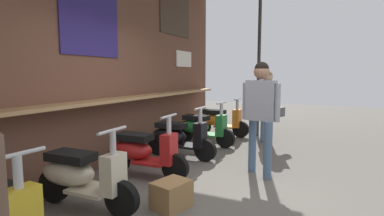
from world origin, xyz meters
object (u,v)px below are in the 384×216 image
at_px(scooter_orange, 219,120).
at_px(shopper_passing, 261,106).
at_px(scooter_cream, 80,175).
at_px(scooter_red, 141,151).
at_px(scooter_black, 177,137).
at_px(shopper_browsing, 268,100).
at_px(scooter_green, 201,127).
at_px(merchandise_crate, 171,195).

bearing_deg(scooter_orange, shopper_passing, -57.26).
bearing_deg(scooter_cream, scooter_red, 87.79).
height_order(scooter_black, shopper_browsing, shopper_browsing).
distance_m(scooter_red, scooter_orange, 3.38).
bearing_deg(scooter_green, scooter_black, -86.96).
relative_size(scooter_orange, shopper_browsing, 0.87).
bearing_deg(scooter_green, shopper_passing, -38.73).
xyz_separation_m(scooter_orange, merchandise_crate, (-4.14, -0.95, -0.23)).
relative_size(scooter_cream, shopper_passing, 0.81).
relative_size(scooter_green, shopper_passing, 0.81).
distance_m(scooter_cream, scooter_orange, 4.59).
distance_m(scooter_red, merchandise_crate, 1.24).
relative_size(scooter_black, scooter_green, 1.00).
relative_size(scooter_red, shopper_browsing, 0.87).
bearing_deg(merchandise_crate, scooter_green, 17.49).
xyz_separation_m(scooter_red, merchandise_crate, (-0.75, -0.95, -0.23)).
bearing_deg(shopper_browsing, scooter_orange, 95.81).
height_order(scooter_cream, shopper_browsing, shopper_browsing).
xyz_separation_m(scooter_black, shopper_browsing, (1.85, -1.29, 0.59)).
relative_size(scooter_cream, scooter_red, 1.00).
bearing_deg(shopper_browsing, scooter_red, 178.99).
relative_size(scooter_black, scooter_orange, 1.00).
distance_m(scooter_cream, shopper_browsing, 4.44).
bearing_deg(merchandise_crate, scooter_cream, 115.40).
distance_m(scooter_black, merchandise_crate, 2.14).
relative_size(scooter_red, scooter_black, 1.00).
distance_m(scooter_orange, shopper_passing, 3.10).
bearing_deg(scooter_black, shopper_browsing, 56.33).
relative_size(scooter_green, merchandise_crate, 3.39).
relative_size(scooter_cream, shopper_browsing, 0.87).
relative_size(scooter_black, shopper_browsing, 0.87).
xyz_separation_m(scooter_green, shopper_passing, (-1.44, -1.62, 0.69)).
xyz_separation_m(scooter_red, scooter_orange, (3.38, 0.00, 0.00)).
relative_size(shopper_browsing, merchandise_crate, 3.91).
bearing_deg(scooter_orange, shopper_browsing, -16.03).
xyz_separation_m(scooter_black, scooter_green, (1.12, -0.00, 0.00)).
bearing_deg(merchandise_crate, scooter_orange, 12.97).
bearing_deg(merchandise_crate, scooter_black, 26.54).
relative_size(scooter_green, scooter_orange, 1.00).
height_order(scooter_red, scooter_green, same).
height_order(scooter_orange, merchandise_crate, scooter_orange).
height_order(scooter_orange, shopper_browsing, shopper_browsing).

